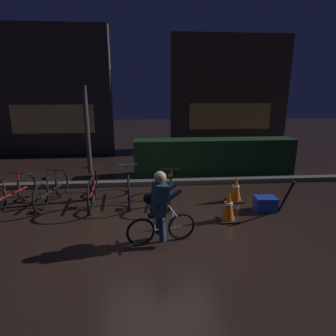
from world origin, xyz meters
The scene contains 16 objects.
ground_plane centered at (0.00, 0.00, 0.00)m, with size 40.00×40.00×0.00m, color black.
sidewalk_curb centered at (0.00, 2.20, 0.06)m, with size 12.00×0.24×0.12m, color #56544F.
hedge_row centered at (1.80, 3.10, 0.54)m, with size 4.80×0.70×1.07m, color black.
storefront_left centered at (-3.80, 6.50, 2.41)m, with size 4.49×0.54×4.84m.
storefront_right centered at (3.39, 7.20, 2.34)m, with size 5.04×0.54×4.71m.
street_post centered at (-1.52, 1.20, 1.29)m, with size 0.10×0.10×2.57m, color #2D2D33.
parked_bike_leftmost centered at (-3.16, 0.88, 0.33)m, with size 0.55×1.52×0.73m.
parked_bike_left_mid centered at (-2.36, 1.04, 0.33)m, with size 0.46×1.56×0.73m.
parked_bike_center_left centered at (-1.45, 0.96, 0.36)m, with size 0.46×1.72×0.79m.
parked_bike_center_right centered at (-0.67, 1.13, 0.36)m, with size 0.46×1.71×0.79m.
parked_bike_right_mid centered at (0.28, 0.92, 0.33)m, with size 0.46×1.56×0.72m.
traffic_cone_near centered at (1.32, -0.10, 0.30)m, with size 0.36×0.36×0.61m.
traffic_cone_far centered at (1.78, 0.87, 0.29)m, with size 0.36×0.36×0.61m.
blue_crate centered at (2.25, 0.30, 0.15)m, with size 0.44×0.32×0.30m, color #193DB7.
cyclist centered at (-0.05, -0.80, 0.63)m, with size 1.17×0.50×1.25m.
closed_umbrella centered at (2.55, 0.05, 0.39)m, with size 0.05×0.05×0.85m, color black.
Camera 1 is at (-0.26, -5.06, 2.47)m, focal length 30.10 mm.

